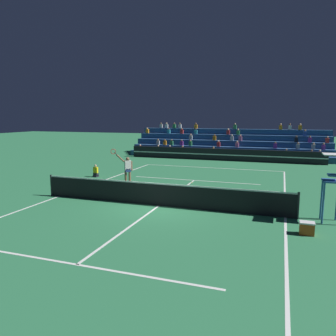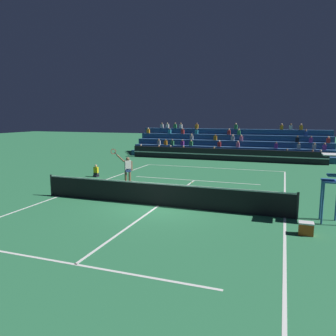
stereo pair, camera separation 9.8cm
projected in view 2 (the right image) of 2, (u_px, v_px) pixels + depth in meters
ground_plane at (158, 206)px, 15.08m from camera, size 120.00×120.00×0.00m
court_lines at (158, 206)px, 15.08m from camera, size 11.10×23.90×0.01m
tennis_net at (158, 194)px, 15.00m from camera, size 12.00×0.10×1.10m
sponsor_banner_wall at (223, 155)px, 30.47m from camera, size 18.00×0.26×1.10m
bleacher_stand at (229, 146)px, 33.94m from camera, size 19.61×4.75×3.38m
umpire_chair at (333, 179)px, 12.46m from camera, size 0.76×0.84×2.67m
ball_kid_courtside at (96, 172)px, 22.27m from camera, size 0.30×0.36×0.84m
tennis_player at (127, 169)px, 19.28m from camera, size 1.04×0.94×2.30m
tennis_ball at (192, 183)px, 20.17m from camera, size 0.07×0.07×0.07m
equipment_cooler at (306, 228)px, 11.36m from camera, size 0.50×0.38×0.45m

